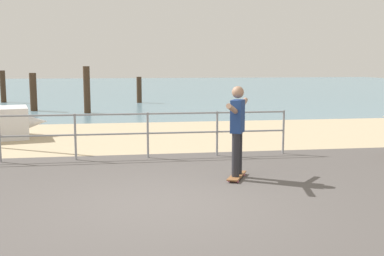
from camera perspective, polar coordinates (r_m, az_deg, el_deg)
ground_plane at (r=6.41m, az=-2.61°, el=-11.81°), size 24.00×10.00×0.04m
beach_strip at (r=14.18m, az=-6.08°, el=-0.94°), size 24.00×6.00×0.04m
sea_surface at (r=42.06m, az=-7.90°, el=4.83°), size 72.00×50.00×0.04m
railing_fence at (r=10.75m, az=-13.85°, el=-0.19°), size 9.62×0.05×1.05m
skateboard at (r=8.92m, az=5.39°, el=-5.73°), size 0.54×0.80×0.08m
skateboarder at (r=8.74m, az=5.47°, el=0.33°), size 0.73×1.33×1.65m
groyne_post_0 at (r=27.67m, az=-21.73°, el=4.63°), size 0.29×0.29×1.74m
groyne_post_1 at (r=22.31m, az=-18.50°, el=4.10°), size 0.30×0.30×1.71m
groyne_post_2 at (r=20.72m, az=-12.50°, el=4.47°), size 0.28×0.28×2.01m
groyne_post_3 at (r=25.65m, az=-6.36°, el=4.55°), size 0.27×0.27×1.41m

